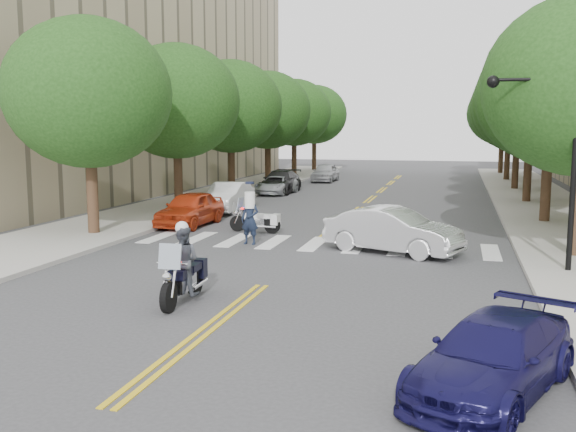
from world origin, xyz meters
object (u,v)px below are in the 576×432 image
(motorcycle_parked, at_px, (259,221))
(sedan_blue, at_px, (493,357))
(convertible, at_px, (393,230))
(motorcycle_police, at_px, (184,266))
(officer_standing, at_px, (250,219))

(motorcycle_parked, relative_size, sedan_blue, 0.52)
(convertible, bearing_deg, motorcycle_parked, 84.40)
(convertible, relative_size, sedan_blue, 1.12)
(motorcycle_parked, xyz_separation_m, sedan_blue, (8.41, -14.30, 0.12))
(motorcycle_parked, bearing_deg, sedan_blue, -144.08)
(motorcycle_police, bearing_deg, convertible, -122.27)
(motorcycle_police, height_order, motorcycle_parked, motorcycle_police)
(motorcycle_parked, bearing_deg, motorcycle_police, -167.11)
(officer_standing, bearing_deg, sedan_blue, -49.13)
(sedan_blue, bearing_deg, convertible, 127.25)
(convertible, bearing_deg, sedan_blue, -145.06)
(motorcycle_police, xyz_separation_m, motorcycle_parked, (-1.37, 10.50, -0.40))
(officer_standing, height_order, sedan_blue, officer_standing)
(motorcycle_police, relative_size, motorcycle_parked, 1.12)
(officer_standing, distance_m, sedan_blue, 14.15)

